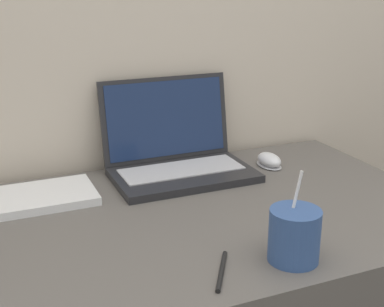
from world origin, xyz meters
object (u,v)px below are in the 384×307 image
object	(u,v)px
pen	(222,271)
laptop	(177,153)
drink_cup	(294,234)
computer_mouse	(269,161)
external_keyboard	(7,202)

from	to	relation	value
pen	laptop	bearing A→B (deg)	77.24
drink_cup	pen	size ratio (longest dim) A/B	1.49
computer_mouse	external_keyboard	xyz separation A→B (m)	(-0.70, 0.00, -0.01)
computer_mouse	external_keyboard	size ratio (longest dim) A/B	0.23
laptop	computer_mouse	size ratio (longest dim) A/B	3.91
laptop	external_keyboard	bearing A→B (deg)	-173.79
external_keyboard	laptop	bearing A→B (deg)	6.21
external_keyboard	computer_mouse	bearing A→B (deg)	-0.37
computer_mouse	pen	distance (m)	0.59
drink_cup	computer_mouse	bearing A→B (deg)	63.87
drink_cup	computer_mouse	distance (m)	0.52
laptop	external_keyboard	distance (m)	0.45
laptop	drink_cup	world-z (taller)	laptop
external_keyboard	pen	size ratio (longest dim) A/B	3.45
pen	external_keyboard	bearing A→B (deg)	125.33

